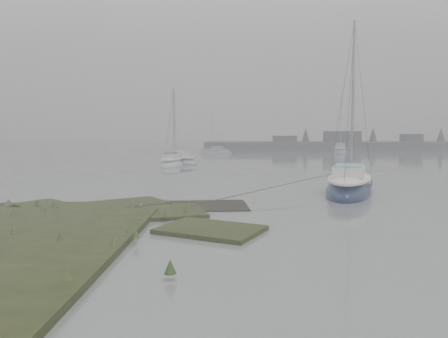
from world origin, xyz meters
TOP-DOWN VIEW (x-y plane):
  - ground at (0.00, 30.00)m, footprint 160.00×160.00m
  - far_shoreline at (26.84, 61.90)m, footprint 60.00×8.00m
  - sailboat_main at (7.89, 9.07)m, footprint 4.75×7.98m
  - sailboat_white at (-4.95, 27.49)m, footprint 2.42×6.16m
  - sailboat_far_a at (-4.62, 30.57)m, footprint 5.40×5.80m
  - sailboat_far_b at (17.45, 51.37)m, footprint 3.65×6.96m
  - sailboat_far_c at (-1.55, 49.84)m, footprint 4.86×2.08m

SIDE VIEW (x-z plane):
  - ground at x=0.00m, z-range 0.00..0.00m
  - sailboat_far_c at x=-1.55m, z-range -3.12..3.53m
  - sailboat_far_a at x=-4.62m, z-range -3.96..4.48m
  - sailboat_white at x=-4.95m, z-range -3.99..4.52m
  - sailboat_far_b at x=17.45m, z-range -4.39..4.97m
  - sailboat_main at x=7.89m, z-range -5.02..5.68m
  - far_shoreline at x=26.84m, z-range -1.22..2.93m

